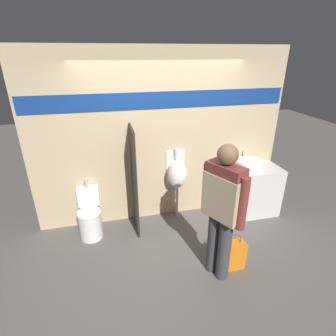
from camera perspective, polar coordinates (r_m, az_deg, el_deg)
ground_plane at (r=4.22m, az=0.56°, el=-14.09°), size 16.00×16.00×0.00m
display_wall at (r=4.10m, az=-1.43°, el=6.35°), size 3.98×0.07×2.70m
sink_counter at (r=4.73m, az=17.37°, el=-4.68°), size 0.92×0.56×0.84m
sink_basin at (r=4.54m, az=17.22°, el=0.91°), size 0.43×0.43×0.26m
cell_phone at (r=4.32m, az=15.61°, el=-0.88°), size 0.07×0.14×0.01m
divider_near_counter at (r=3.95m, az=-7.33°, el=-2.91°), size 0.03×0.55×1.65m
urinal_near_counter at (r=4.20m, az=1.99°, el=-1.39°), size 0.31×0.29×1.21m
toilet at (r=4.19m, az=-16.62°, el=-10.25°), size 0.36×0.52×0.87m
person_in_vest at (r=3.07m, az=11.83°, el=-7.91°), size 0.40×0.55×1.73m
shopping_bag at (r=3.67m, az=13.86°, el=-17.85°), size 0.31×0.17×0.52m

